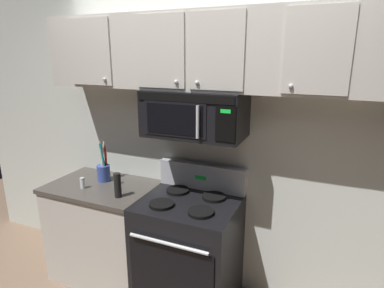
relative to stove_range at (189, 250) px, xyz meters
The scene contains 9 objects.
back_wall 0.95m from the stove_range, 90.00° to the left, with size 5.20×0.10×2.70m, color silver.
stove_range is the anchor object (origin of this frame).
over_range_microwave 1.11m from the stove_range, 90.14° to the left, with size 0.76×0.43×0.35m.
upper_cabinets 1.56m from the stove_range, 90.00° to the left, with size 2.50×0.36×0.55m.
counter_segment 0.84m from the stove_range, behind, with size 0.93×0.65×0.90m.
utensil_crock_blue 1.03m from the stove_range, behind, with size 0.12×0.12×0.37m.
salt_shaker 1.06m from the stove_range, behind, with size 0.04×0.04×0.10m.
pepper_mill 0.78m from the stove_range, 165.31° to the right, with size 0.06×0.06×0.20m, color black.
spice_jar 0.88m from the stove_range, behind, with size 0.04×0.04×0.10m.
Camera 1 is at (0.93, -1.66, 2.00)m, focal length 30.04 mm.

